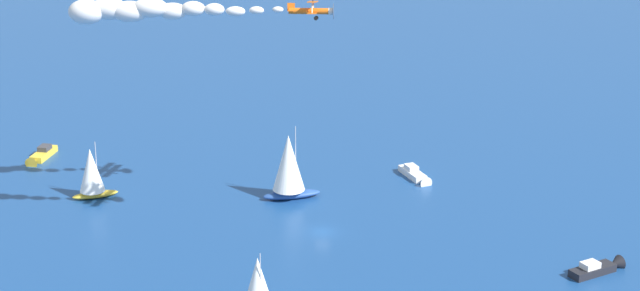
% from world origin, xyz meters
% --- Properties ---
extents(ground_plane, '(2000.00, 2000.00, 0.00)m').
position_xyz_m(ground_plane, '(0.00, 0.00, 0.00)').
color(ground_plane, navy).
extents(sailboat_near_centre, '(5.89, 10.34, 13.18)m').
position_xyz_m(sailboat_near_centre, '(-15.14, -2.84, 6.02)').
color(sailboat_near_centre, '#23478C').
rests_on(sailboat_near_centre, ground_plane).
extents(motorboat_far_stbd, '(9.65, 5.81, 2.74)m').
position_xyz_m(motorboat_far_stbd, '(-44.13, -46.42, 0.74)').
color(motorboat_far_stbd, gold).
rests_on(motorboat_far_stbd, ground_plane).
extents(sailboat_inshore, '(5.04, 8.23, 10.28)m').
position_xyz_m(sailboat_inshore, '(-22.14, -36.48, 4.69)').
color(sailboat_inshore, gold).
rests_on(sailboat_inshore, ground_plane).
extents(sailboat_offshore, '(6.64, 4.53, 8.28)m').
position_xyz_m(sailboat_offshore, '(22.91, -13.72, 3.78)').
color(sailboat_offshore, black).
rests_on(sailboat_offshore, ground_plane).
extents(motorboat_trailing, '(9.33, 4.08, 2.63)m').
position_xyz_m(motorboat_trailing, '(-19.96, 21.55, 0.71)').
color(motorboat_trailing, white).
rests_on(motorboat_trailing, ground_plane).
extents(motorboat_ahead, '(5.21, 9.58, 2.70)m').
position_xyz_m(motorboat_ahead, '(22.57, 37.57, 0.73)').
color(motorboat_ahead, black).
rests_on(motorboat_ahead, ground_plane).
extents(biplane_wingman, '(7.49, 7.07, 3.67)m').
position_xyz_m(biplane_wingman, '(5.79, -2.61, 37.89)').
color(biplane_wingman, orange).
extents(smoke_trail_wingman, '(10.10, 31.36, 4.57)m').
position_xyz_m(smoke_trail_wingman, '(-0.46, -28.19, 37.65)').
color(smoke_trail_wingman, silver).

